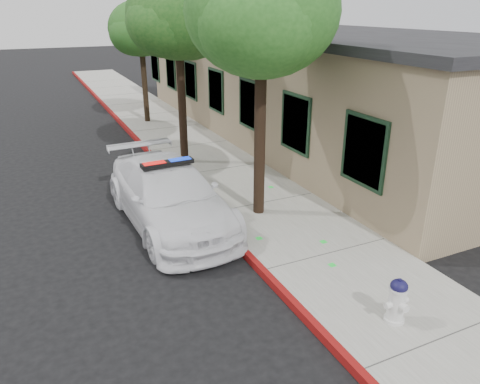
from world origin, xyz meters
name	(u,v)px	position (x,y,z in m)	size (l,w,h in m)	color
ground	(261,277)	(0.00, 0.00, 0.00)	(120.00, 120.00, 0.00)	black
sidewalk	(262,205)	(1.60, 3.00, 0.07)	(3.20, 60.00, 0.15)	gray
red_curb	(209,215)	(0.06, 3.00, 0.08)	(0.14, 60.00, 0.16)	maroon
clapboard_building	(305,84)	(6.69, 9.00, 2.13)	(7.30, 20.89, 4.24)	#978763
police_car	(169,195)	(-0.91, 3.15, 0.77)	(2.34, 5.34, 1.65)	white
fire_hydrant	(397,300)	(1.30, -2.34, 0.56)	(0.46, 0.40, 0.81)	silver
street_tree_near	(262,18)	(1.27, 2.53, 4.82)	(3.42, 3.52, 6.27)	black
street_tree_mid	(178,20)	(0.88, 7.31, 4.67)	(3.32, 3.14, 6.00)	black
street_tree_far	(141,31)	(1.23, 13.57, 4.05)	(2.92, 2.75, 5.19)	black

